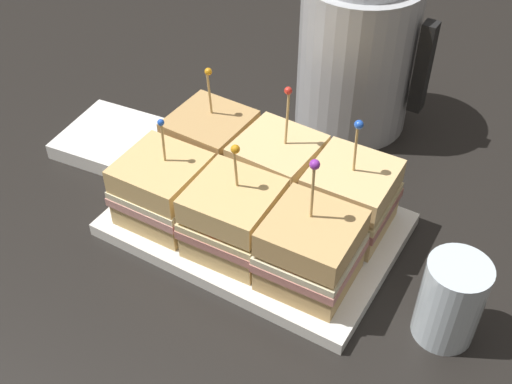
% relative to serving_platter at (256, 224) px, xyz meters
% --- Properties ---
extents(ground_plane, '(6.00, 6.00, 0.00)m').
position_rel_serving_platter_xyz_m(ground_plane, '(0.00, 0.00, -0.01)').
color(ground_plane, black).
extents(serving_platter, '(0.36, 0.24, 0.02)m').
position_rel_serving_platter_xyz_m(serving_platter, '(0.00, 0.00, 0.00)').
color(serving_platter, white).
rests_on(serving_platter, ground_plane).
extents(sandwich_front_left, '(0.11, 0.11, 0.15)m').
position_rel_serving_platter_xyz_m(sandwich_front_left, '(-0.11, -0.05, 0.05)').
color(sandwich_front_left, tan).
rests_on(sandwich_front_left, serving_platter).
extents(sandwich_front_center, '(0.11, 0.11, 0.15)m').
position_rel_serving_platter_xyz_m(sandwich_front_center, '(0.00, -0.05, 0.05)').
color(sandwich_front_center, tan).
rests_on(sandwich_front_center, serving_platter).
extents(sandwich_front_right, '(0.11, 0.11, 0.17)m').
position_rel_serving_platter_xyz_m(sandwich_front_right, '(0.10, -0.05, 0.05)').
color(sandwich_front_right, tan).
rests_on(sandwich_front_right, serving_platter).
extents(sandwich_back_left, '(0.11, 0.11, 0.16)m').
position_rel_serving_platter_xyz_m(sandwich_back_left, '(-0.11, 0.05, 0.05)').
color(sandwich_back_left, tan).
rests_on(sandwich_back_left, serving_platter).
extents(sandwich_back_center, '(0.11, 0.11, 0.17)m').
position_rel_serving_platter_xyz_m(sandwich_back_center, '(0.00, 0.05, 0.05)').
color(sandwich_back_center, '#DBB77A').
rests_on(sandwich_back_center, serving_platter).
extents(sandwich_back_right, '(0.11, 0.11, 0.17)m').
position_rel_serving_platter_xyz_m(sandwich_back_right, '(0.11, 0.05, 0.05)').
color(sandwich_back_right, '#DBB77A').
rests_on(sandwich_back_right, serving_platter).
extents(kettle_steel, '(0.20, 0.18, 0.26)m').
position_rel_serving_platter_xyz_m(kettle_steel, '(0.00, 0.29, 0.11)').
color(kettle_steel, '#B7BABF').
rests_on(kettle_steel, ground_plane).
extents(drinking_glass, '(0.07, 0.07, 0.11)m').
position_rel_serving_platter_xyz_m(drinking_glass, '(0.27, -0.03, 0.05)').
color(drinking_glass, silver).
rests_on(drinking_glass, ground_plane).
extents(napkin_stack, '(0.15, 0.15, 0.02)m').
position_rel_serving_platter_xyz_m(napkin_stack, '(-0.28, 0.04, 0.00)').
color(napkin_stack, white).
rests_on(napkin_stack, ground_plane).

